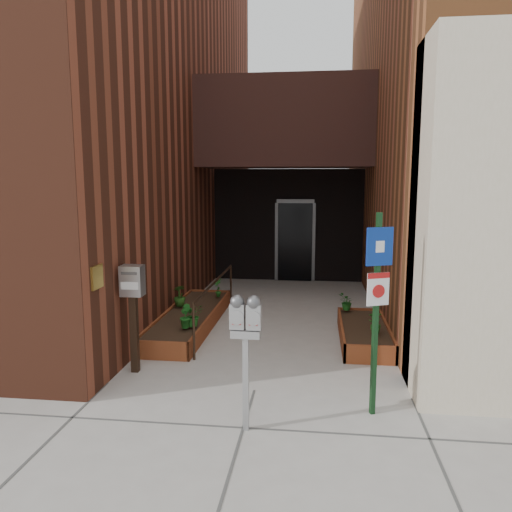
% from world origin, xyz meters
% --- Properties ---
extents(ground, '(80.00, 80.00, 0.00)m').
position_xyz_m(ground, '(0.00, 0.00, 0.00)').
color(ground, '#9E9991').
rests_on(ground, ground).
extents(architecture, '(20.00, 14.60, 10.00)m').
position_xyz_m(architecture, '(-0.18, 6.89, 4.98)').
color(architecture, '#602C1B').
rests_on(architecture, ground).
extents(planter_left, '(0.90, 3.60, 0.30)m').
position_xyz_m(planter_left, '(-1.55, 2.70, 0.13)').
color(planter_left, brown).
rests_on(planter_left, ground).
extents(planter_right, '(0.80, 2.20, 0.30)m').
position_xyz_m(planter_right, '(1.60, 2.20, 0.13)').
color(planter_right, brown).
rests_on(planter_right, ground).
extents(handrail, '(0.04, 3.34, 0.90)m').
position_xyz_m(handrail, '(-1.05, 2.65, 0.75)').
color(handrail, black).
rests_on(handrail, ground).
extents(parking_meter, '(0.34, 0.16, 1.52)m').
position_xyz_m(parking_meter, '(0.04, -1.03, 1.18)').
color(parking_meter, '#9C9D9F').
rests_on(parking_meter, ground).
extents(sign_post, '(0.31, 0.15, 2.36)m').
position_xyz_m(sign_post, '(1.46, -0.49, 1.45)').
color(sign_post, '#133518').
rests_on(sign_post, ground).
extents(payment_dropbox, '(0.31, 0.24, 1.54)m').
position_xyz_m(payment_dropbox, '(-1.77, 0.44, 1.11)').
color(payment_dropbox, black).
rests_on(payment_dropbox, ground).
extents(shrub_left_a, '(0.45, 0.45, 0.37)m').
position_xyz_m(shrub_left_a, '(-1.25, 1.76, 0.49)').
color(shrub_left_a, '#195418').
rests_on(shrub_left_a, planter_left).
extents(shrub_left_b, '(0.29, 0.29, 0.39)m').
position_xyz_m(shrub_left_b, '(-1.36, 1.65, 0.50)').
color(shrub_left_b, '#1B611D').
rests_on(shrub_left_b, planter_left).
extents(shrub_left_c, '(0.32, 0.32, 0.41)m').
position_xyz_m(shrub_left_c, '(-1.83, 3.03, 0.51)').
color(shrub_left_c, '#235117').
rests_on(shrub_left_c, planter_left).
extents(shrub_left_d, '(0.27, 0.27, 0.38)m').
position_xyz_m(shrub_left_d, '(-1.25, 3.88, 0.49)').
color(shrub_left_d, '#1E611B').
rests_on(shrub_left_d, planter_left).
extents(shrub_right_a, '(0.23, 0.23, 0.30)m').
position_xyz_m(shrub_right_a, '(1.73, 1.75, 0.45)').
color(shrub_right_a, '#225819').
rests_on(shrub_right_a, planter_right).
extents(shrub_right_b, '(0.21, 0.21, 0.38)m').
position_xyz_m(shrub_right_b, '(1.71, 1.70, 0.49)').
color(shrub_right_b, '#265C1A').
rests_on(shrub_right_b, planter_right).
extents(shrub_right_c, '(0.39, 0.39, 0.31)m').
position_xyz_m(shrub_right_c, '(1.35, 3.10, 0.46)').
color(shrub_right_c, '#195819').
rests_on(shrub_right_c, planter_right).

